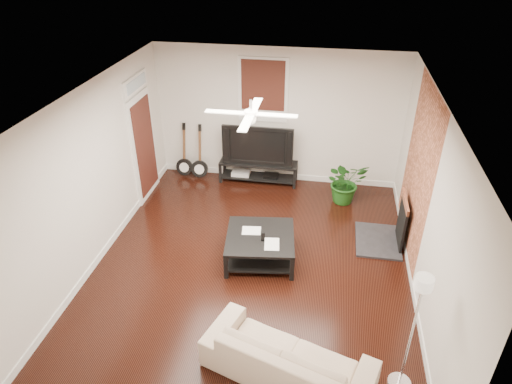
% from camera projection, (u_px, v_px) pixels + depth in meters
% --- Properties ---
extents(room, '(5.01, 6.01, 2.81)m').
position_uv_depth(room, '(251.00, 191.00, 6.68)').
color(room, black).
rests_on(room, ground).
extents(brick_accent, '(0.02, 2.20, 2.80)m').
position_uv_depth(brick_accent, '(418.00, 173.00, 7.17)').
color(brick_accent, brown).
rests_on(brick_accent, floor).
extents(fireplace, '(0.80, 1.10, 0.92)m').
position_uv_depth(fireplace, '(390.00, 220.00, 7.69)').
color(fireplace, black).
rests_on(fireplace, floor).
extents(window_back, '(1.00, 0.06, 1.30)m').
position_uv_depth(window_back, '(263.00, 90.00, 8.96)').
color(window_back, '#3A180F').
rests_on(window_back, wall_back).
extents(door_left, '(0.08, 1.00, 2.50)m').
position_uv_depth(door_left, '(143.00, 137.00, 8.73)').
color(door_left, white).
rests_on(door_left, wall_left).
extents(tv_stand, '(1.63, 0.44, 0.46)m').
position_uv_depth(tv_stand, '(258.00, 172.00, 9.69)').
color(tv_stand, black).
rests_on(tv_stand, floor).
extents(tv, '(1.46, 0.19, 0.84)m').
position_uv_depth(tv, '(259.00, 143.00, 9.38)').
color(tv, black).
rests_on(tv, tv_stand).
extents(coffee_table, '(1.21, 1.21, 0.46)m').
position_uv_depth(coffee_table, '(260.00, 247.00, 7.44)').
color(coffee_table, black).
rests_on(coffee_table, floor).
extents(sofa, '(2.21, 1.41, 0.60)m').
position_uv_depth(sofa, '(288.00, 358.00, 5.46)').
color(sofa, '#C8AE96').
rests_on(sofa, floor).
extents(floor_lamp, '(0.35, 0.35, 1.68)m').
position_uv_depth(floor_lamp, '(411.00, 335.00, 5.07)').
color(floor_lamp, silver).
rests_on(floor_lamp, floor).
extents(potted_plant, '(0.99, 0.93, 0.87)m').
position_uv_depth(potted_plant, '(346.00, 182.00, 8.89)').
color(potted_plant, '#1B5317').
rests_on(potted_plant, floor).
extents(guitar_left, '(0.38, 0.28, 1.19)m').
position_uv_depth(guitar_left, '(183.00, 151.00, 9.72)').
color(guitar_left, black).
rests_on(guitar_left, floor).
extents(guitar_right, '(0.38, 0.28, 1.19)m').
position_uv_depth(guitar_right, '(199.00, 153.00, 9.64)').
color(guitar_right, black).
rests_on(guitar_right, floor).
extents(ceiling_fan, '(1.24, 1.24, 0.32)m').
position_uv_depth(ceiling_fan, '(251.00, 114.00, 6.07)').
color(ceiling_fan, white).
rests_on(ceiling_fan, ceiling).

